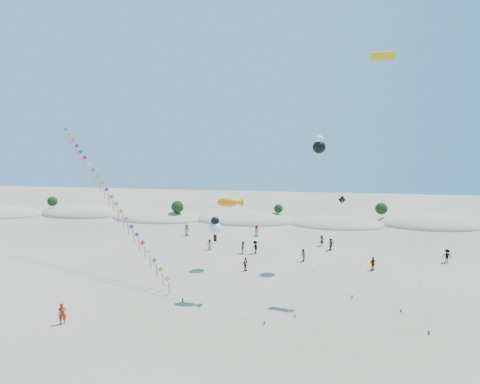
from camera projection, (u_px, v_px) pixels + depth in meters
name	position (u px, v px, depth m)	size (l,w,h in m)	color
ground	(167.00, 362.00, 28.19)	(160.00, 160.00, 0.00)	gray
dune_ridge	(251.00, 220.00, 72.23)	(145.30, 11.49, 5.57)	tan
kite_train	(110.00, 195.00, 46.24)	(20.52, 15.61, 17.01)	#3F2D1E
fish_kite	(231.00, 202.00, 38.21)	(5.09, 6.17, 9.78)	#3F2D1E
cartoon_kite_low	(215.00, 227.00, 46.71)	(10.14, 12.40, 6.17)	#3F2D1E
cartoon_kite_high	(319.00, 146.00, 46.25)	(7.97, 12.75, 15.56)	#3F2D1E
parafoil_kite	(383.00, 61.00, 38.23)	(3.95, 10.31, 23.56)	#3F2D1E
dark_kite	(345.00, 223.00, 44.74)	(0.93, 9.75, 8.53)	#3F2D1E
flyer_foreground	(62.00, 314.00, 33.58)	(0.66, 0.43, 1.81)	#B1200E
beachgoers	(290.00, 246.00, 53.25)	(36.12, 16.32, 1.79)	slate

